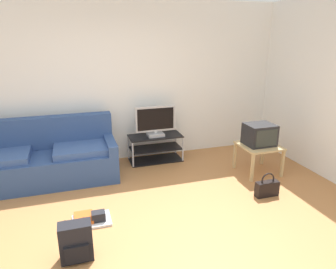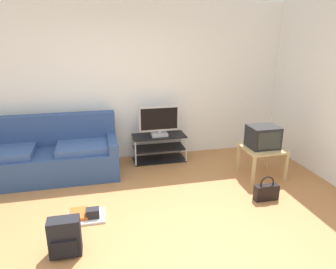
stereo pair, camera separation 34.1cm
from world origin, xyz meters
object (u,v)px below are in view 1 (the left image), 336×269
at_px(crt_tv, 260,135).
at_px(backpack, 76,242).
at_px(tv_stand, 155,148).
at_px(floor_tray, 91,219).
at_px(flat_tv, 155,122).
at_px(side_table, 259,149).
at_px(handbag, 267,188).
at_px(couch, 43,160).

relative_size(crt_tv, backpack, 1.10).
distance_m(tv_stand, floor_tray, 2.05).
bearing_deg(backpack, flat_tv, 80.77).
bearing_deg(flat_tv, floor_tray, -127.95).
distance_m(tv_stand, side_table, 1.75).
height_order(tv_stand, handbag, tv_stand).
xyz_separation_m(tv_stand, side_table, (1.44, -0.98, 0.17)).
xyz_separation_m(tv_stand, handbag, (1.13, -1.70, -0.11)).
distance_m(couch, side_table, 3.34).
height_order(flat_tv, floor_tray, flat_tv).
xyz_separation_m(side_table, floor_tray, (-2.69, -0.64, -0.36)).
xyz_separation_m(couch, flat_tv, (1.82, 0.23, 0.38)).
height_order(flat_tv, handbag, flat_tv).
distance_m(flat_tv, backpack, 2.69).
bearing_deg(flat_tv, side_table, -33.66).
bearing_deg(tv_stand, floor_tray, -127.56).
relative_size(couch, tv_stand, 2.34).
xyz_separation_m(backpack, floor_tray, (0.18, 0.62, -0.16)).
distance_m(couch, floor_tray, 1.51).
bearing_deg(backpack, crt_tv, 47.48).
bearing_deg(handbag, backpack, -168.20).
relative_size(flat_tv, handbag, 2.01).
relative_size(tv_stand, flat_tv, 1.32).
relative_size(side_table, handbag, 1.72).
relative_size(flat_tv, side_table, 1.17).
bearing_deg(flat_tv, handbag, -56.14).
bearing_deg(crt_tv, handbag, -112.87).
bearing_deg(tv_stand, backpack, -122.50).
bearing_deg(side_table, flat_tv, 146.34).
relative_size(flat_tv, backpack, 1.73).
height_order(couch, side_table, couch).
distance_m(side_table, crt_tv, 0.23).
bearing_deg(side_table, floor_tray, -166.65).
relative_size(couch, side_table, 3.60).
relative_size(tv_stand, handbag, 2.66).
bearing_deg(side_table, crt_tv, 90.00).
distance_m(handbag, floor_tray, 2.38).
bearing_deg(side_table, tv_stand, 145.72).
xyz_separation_m(flat_tv, crt_tv, (1.44, -0.94, -0.08)).
bearing_deg(crt_tv, flat_tv, 146.78).
bearing_deg(crt_tv, couch, 167.66).
distance_m(flat_tv, handbag, 2.11).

